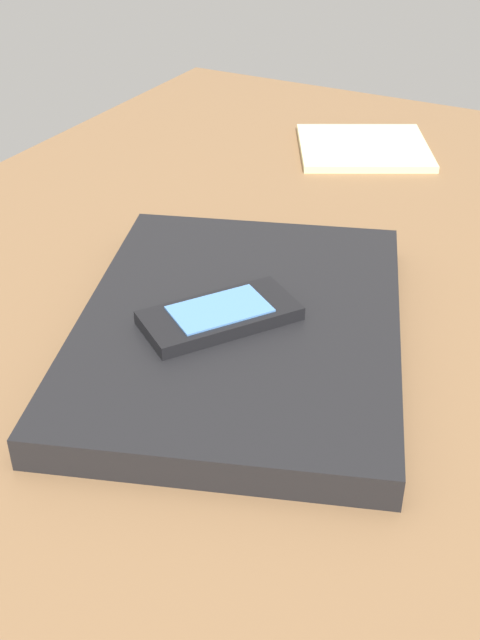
# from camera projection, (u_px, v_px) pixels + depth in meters

# --- Properties ---
(desk_surface) EXTENTS (1.20, 0.80, 0.03)m
(desk_surface) POSITION_uv_depth(u_px,v_px,m) (244.00, 330.00, 0.65)
(desk_surface) COLOR olive
(desk_surface) RESTS_ON ground
(laptop_closed) EXTENTS (0.38, 0.33, 0.02)m
(laptop_closed) POSITION_uv_depth(u_px,v_px,m) (240.00, 328.00, 0.60)
(laptop_closed) COLOR black
(laptop_closed) RESTS_ON desk_surface
(cell_phone_on_laptop) EXTENTS (0.12, 0.11, 0.01)m
(cell_phone_on_laptop) POSITION_uv_depth(u_px,v_px,m) (220.00, 315.00, 0.59)
(cell_phone_on_laptop) COLOR black
(cell_phone_on_laptop) RESTS_ON laptop_closed
(notepad) EXTENTS (0.19, 0.20, 0.01)m
(notepad) POSITION_uv_depth(u_px,v_px,m) (364.00, 147.00, 0.94)
(notepad) COLOR #F2EDB2
(notepad) RESTS_ON desk_surface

